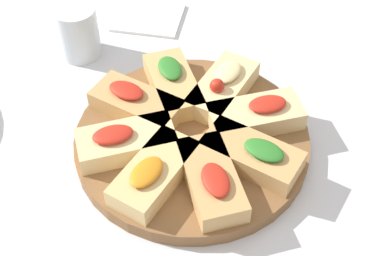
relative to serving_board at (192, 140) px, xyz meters
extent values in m
plane|color=silver|center=(0.00, 0.00, -0.01)|extent=(3.00, 3.00, 0.00)
cylinder|color=brown|center=(0.00, 0.00, 0.00)|extent=(0.30, 0.30, 0.02)
cube|color=#E5C689|center=(0.07, 0.05, 0.02)|extent=(0.13, 0.11, 0.03)
ellipsoid|color=red|center=(0.08, 0.05, 0.04)|extent=(0.06, 0.05, 0.01)
cube|color=#DBB775|center=(0.02, 0.08, 0.02)|extent=(0.08, 0.13, 0.03)
ellipsoid|color=orange|center=(0.02, 0.10, 0.04)|extent=(0.04, 0.06, 0.01)
cube|color=tan|center=(-0.05, 0.07, 0.02)|extent=(0.11, 0.13, 0.03)
ellipsoid|color=red|center=(-0.05, 0.08, 0.04)|extent=(0.05, 0.06, 0.01)
cube|color=tan|center=(-0.08, 0.02, 0.02)|extent=(0.13, 0.08, 0.03)
ellipsoid|color=#2D7A28|center=(-0.10, 0.02, 0.04)|extent=(0.06, 0.04, 0.01)
cube|color=#E5C689|center=(-0.07, -0.04, 0.02)|extent=(0.13, 0.11, 0.03)
ellipsoid|color=red|center=(-0.08, -0.05, 0.04)|extent=(0.06, 0.05, 0.01)
cube|color=#E5C689|center=(-0.02, -0.08, 0.02)|extent=(0.08, 0.13, 0.03)
ellipsoid|color=beige|center=(-0.02, -0.10, 0.04)|extent=(0.04, 0.05, 0.01)
sphere|color=red|center=(-0.01, -0.06, 0.04)|extent=(0.02, 0.02, 0.02)
cube|color=tan|center=(0.05, -0.07, 0.02)|extent=(0.11, 0.13, 0.03)
ellipsoid|color=#2D7A28|center=(0.06, -0.08, 0.04)|extent=(0.05, 0.06, 0.01)
cube|color=tan|center=(0.08, -0.02, 0.02)|extent=(0.13, 0.08, 0.03)
ellipsoid|color=red|center=(0.10, -0.02, 0.04)|extent=(0.06, 0.04, 0.01)
cylinder|color=silver|center=(0.22, -0.13, 0.03)|extent=(0.06, 0.06, 0.08)
cube|color=white|center=(0.15, -0.24, -0.01)|extent=(0.12, 0.10, 0.01)
camera|label=1|loc=(-0.14, 0.44, 0.52)|focal=50.00mm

